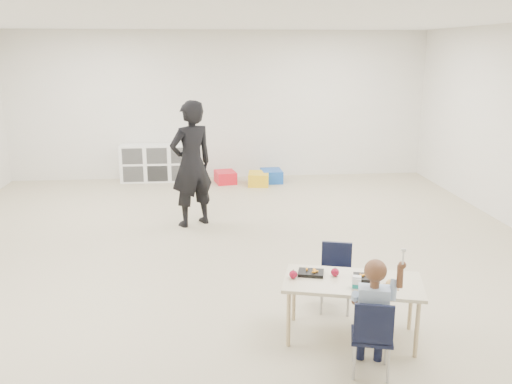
{
  "coord_description": "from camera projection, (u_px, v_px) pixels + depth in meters",
  "views": [
    {
      "loc": [
        -0.27,
        -5.97,
        2.44
      ],
      "look_at": [
        0.29,
        0.04,
        0.85
      ],
      "focal_mm": 38.0,
      "sensor_mm": 36.0,
      "label": 1
    }
  ],
  "objects": [
    {
      "name": "room",
      "position": [
        231.0,
        146.0,
        6.04
      ],
      "size": [
        9.0,
        9.02,
        2.8
      ],
      "color": "#C5B698",
      "rests_on": "ground"
    },
    {
      "name": "table",
      "position": [
        351.0,
        309.0,
        4.67
      ],
      "size": [
        1.27,
        0.86,
        0.53
      ],
      "rotation": [
        0.0,
        0.0,
        -0.26
      ],
      "color": "beige",
      "rests_on": "ground"
    },
    {
      "name": "chair_near",
      "position": [
        372.0,
        335.0,
        4.15
      ],
      "size": [
        0.37,
        0.36,
        0.64
      ],
      "primitive_type": null,
      "rotation": [
        0.0,
        0.0,
        -0.26
      ],
      "color": "black",
      "rests_on": "ground"
    },
    {
      "name": "chair_far",
      "position": [
        336.0,
        279.0,
        5.17
      ],
      "size": [
        0.37,
        0.36,
        0.64
      ],
      "primitive_type": null,
      "rotation": [
        0.0,
        0.0,
        -0.26
      ],
      "color": "black",
      "rests_on": "ground"
    },
    {
      "name": "child",
      "position": [
        373.0,
        313.0,
        4.1
      ],
      "size": [
        0.52,
        0.52,
        1.01
      ],
      "primitive_type": null,
      "rotation": [
        0.0,
        0.0,
        -0.26
      ],
      "color": "#ABC3E7",
      "rests_on": "chair_near"
    },
    {
      "name": "lunch_tray_near",
      "position": [
        366.0,
        278.0,
        4.63
      ],
      "size": [
        0.25,
        0.21,
        0.03
      ],
      "primitive_type": "cube",
      "rotation": [
        0.0,
        0.0,
        -0.26
      ],
      "color": "black",
      "rests_on": "table"
    },
    {
      "name": "lunch_tray_far",
      "position": [
        311.0,
        273.0,
        4.73
      ],
      "size": [
        0.25,
        0.21,
        0.03
      ],
      "primitive_type": "cube",
      "rotation": [
        0.0,
        0.0,
        -0.26
      ],
      "color": "black",
      "rests_on": "table"
    },
    {
      "name": "milk_carton",
      "position": [
        357.0,
        282.0,
        4.46
      ],
      "size": [
        0.09,
        0.09,
        0.1
      ],
      "primitive_type": "cube",
      "rotation": [
        0.0,
        0.0,
        -0.26
      ],
      "color": "white",
      "rests_on": "table"
    },
    {
      "name": "bread_roll",
      "position": [
        391.0,
        283.0,
        4.47
      ],
      "size": [
        0.09,
        0.09,
        0.07
      ],
      "primitive_type": "ellipsoid",
      "color": "tan",
      "rests_on": "table"
    },
    {
      "name": "apple_near",
      "position": [
        335.0,
        272.0,
        4.69
      ],
      "size": [
        0.07,
        0.07,
        0.07
      ],
      "primitive_type": "sphere",
      "color": "maroon",
      "rests_on": "table"
    },
    {
      "name": "apple_far",
      "position": [
        293.0,
        274.0,
        4.65
      ],
      "size": [
        0.07,
        0.07,
        0.07
      ],
      "primitive_type": "sphere",
      "color": "maroon",
      "rests_on": "table"
    },
    {
      "name": "cubby_shelf",
      "position": [
        158.0,
        163.0,
        10.32
      ],
      "size": [
        1.4,
        0.4,
        0.7
      ],
      "primitive_type": "cube",
      "color": "white",
      "rests_on": "ground"
    },
    {
      "name": "adult",
      "position": [
        191.0,
        164.0,
        7.57
      ],
      "size": [
        0.77,
        0.7,
        1.78
      ],
      "primitive_type": "imported",
      "rotation": [
        0.0,
        0.0,
        3.69
      ],
      "color": "black",
      "rests_on": "ground"
    },
    {
      "name": "bin_red",
      "position": [
        225.0,
        177.0,
        10.2
      ],
      "size": [
        0.43,
        0.51,
        0.22
      ],
      "primitive_type": "cube",
      "rotation": [
        0.0,
        0.0,
        0.18
      ],
      "color": "red",
      "rests_on": "ground"
    },
    {
      "name": "bin_yellow",
      "position": [
        259.0,
        179.0,
        10.05
      ],
      "size": [
        0.43,
        0.52,
        0.23
      ],
      "primitive_type": "cube",
      "rotation": [
        0.0,
        0.0,
        -0.14
      ],
      "color": "yellow",
      "rests_on": "ground"
    },
    {
      "name": "bin_blue",
      "position": [
        272.0,
        176.0,
        10.28
      ],
      "size": [
        0.39,
        0.49,
        0.23
      ],
      "primitive_type": "cube",
      "rotation": [
        0.0,
        0.0,
        0.04
      ],
      "color": "#174DAF",
      "rests_on": "ground"
    }
  ]
}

